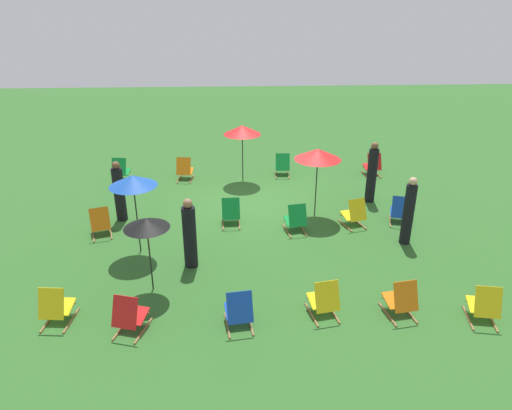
{
  "coord_description": "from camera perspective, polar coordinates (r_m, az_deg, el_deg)",
  "views": [
    {
      "loc": [
        0.57,
        13.0,
        5.81
      ],
      "look_at": [
        0.0,
        1.2,
        0.5
      ],
      "focal_mm": 32.96,
      "sensor_mm": 36.0,
      "label": 1
    }
  ],
  "objects": [
    {
      "name": "deckchair_11",
      "position": [
        12.47,
        4.84,
        -1.76
      ],
      "size": [
        0.6,
        0.83,
        0.83
      ],
      "rotation": [
        0.0,
        0.0,
        0.18
      ],
      "color": "olive",
      "rests_on": "ground"
    },
    {
      "name": "deckchair_2",
      "position": [
        9.25,
        -15.11,
        -12.84
      ],
      "size": [
        0.67,
        0.86,
        0.83
      ],
      "rotation": [
        0.0,
        0.0,
        -0.28
      ],
      "color": "olive",
      "rests_on": "ground"
    },
    {
      "name": "ground_plane",
      "position": [
        14.25,
        -0.23,
        0.14
      ],
      "size": [
        40.0,
        40.0,
        0.0
      ],
      "primitive_type": "plane",
      "color": "#2D6026"
    },
    {
      "name": "deckchair_6",
      "position": [
        12.89,
        -18.36,
        -2.09
      ],
      "size": [
        0.68,
        0.87,
        0.83
      ],
      "rotation": [
        0.0,
        0.0,
        0.3
      ],
      "color": "olive",
      "rests_on": "ground"
    },
    {
      "name": "deckchair_5",
      "position": [
        16.57,
        -16.08,
        4.05
      ],
      "size": [
        0.56,
        0.81,
        0.83
      ],
      "rotation": [
        0.0,
        0.0,
        -0.11
      ],
      "color": "olive",
      "rests_on": "ground"
    },
    {
      "name": "deckchair_8",
      "position": [
        13.49,
        17.08,
        -0.74
      ],
      "size": [
        0.67,
        0.86,
        0.83
      ],
      "rotation": [
        0.0,
        0.0,
        -0.28
      ],
      "color": "olive",
      "rests_on": "ground"
    },
    {
      "name": "person_1",
      "position": [
        13.48,
        -16.27,
        1.44
      ],
      "size": [
        0.32,
        0.32,
        1.73
      ],
      "rotation": [
        0.0,
        0.0,
        4.78
      ],
      "color": "black",
      "rests_on": "ground"
    },
    {
      "name": "deckchair_10",
      "position": [
        16.9,
        13.96,
        4.68
      ],
      "size": [
        0.54,
        0.8,
        0.83
      ],
      "rotation": [
        0.0,
        0.0,
        0.09
      ],
      "color": "olive",
      "rests_on": "ground"
    },
    {
      "name": "person_0",
      "position": [
        14.55,
        13.89,
        3.72
      ],
      "size": [
        0.41,
        0.41,
        1.87
      ],
      "rotation": [
        0.0,
        0.0,
        3.73
      ],
      "color": "black",
      "rests_on": "ground"
    },
    {
      "name": "deckchair_1",
      "position": [
        10.18,
        25.94,
        -10.92
      ],
      "size": [
        0.61,
        0.83,
        0.83
      ],
      "rotation": [
        0.0,
        0.0,
        -0.18
      ],
      "color": "olive",
      "rests_on": "ground"
    },
    {
      "name": "umbrella_1",
      "position": [
        11.24,
        -14.73,
        2.85
      ],
      "size": [
        1.11,
        1.11,
        2.01
      ],
      "color": "black",
      "rests_on": "ground"
    },
    {
      "name": "deckchair_3",
      "position": [
        9.42,
        8.26,
        -11.36
      ],
      "size": [
        0.61,
        0.84,
        0.83
      ],
      "rotation": [
        0.0,
        0.0,
        0.19
      ],
      "color": "olive",
      "rests_on": "ground"
    },
    {
      "name": "deckchair_4",
      "position": [
        9.76,
        17.2,
        -10.96
      ],
      "size": [
        0.59,
        0.83,
        0.83
      ],
      "rotation": [
        0.0,
        0.0,
        0.16
      ],
      "color": "olive",
      "rests_on": "ground"
    },
    {
      "name": "umbrella_3",
      "position": [
        12.94,
        7.52,
        6.13
      ],
      "size": [
        1.28,
        1.28,
        1.99
      ],
      "color": "black",
      "rests_on": "ground"
    },
    {
      "name": "umbrella_2",
      "position": [
        15.49,
        -1.68,
        9.09
      ],
      "size": [
        1.23,
        1.23,
        1.93
      ],
      "color": "black",
      "rests_on": "ground"
    },
    {
      "name": "deckchair_14",
      "position": [
        9.91,
        -23.1,
        -11.33
      ],
      "size": [
        0.54,
        0.8,
        0.83
      ],
      "rotation": [
        0.0,
        0.0,
        -0.09
      ],
      "color": "olive",
      "rests_on": "ground"
    },
    {
      "name": "umbrella_0",
      "position": [
        9.76,
        -13.17,
        -2.19
      ],
      "size": [
        0.95,
        0.95,
        1.69
      ],
      "color": "black",
      "rests_on": "ground"
    },
    {
      "name": "deckchair_0",
      "position": [
        13.02,
        11.84,
        -1.06
      ],
      "size": [
        0.67,
        0.86,
        0.83
      ],
      "rotation": [
        0.0,
        0.0,
        0.29
      ],
      "color": "olive",
      "rests_on": "ground"
    },
    {
      "name": "deckchair_12",
      "position": [
        16.17,
        -8.66,
        4.24
      ],
      "size": [
        0.55,
        0.8,
        0.83
      ],
      "rotation": [
        0.0,
        0.0,
        -0.1
      ],
      "color": "olive",
      "rests_on": "ground"
    },
    {
      "name": "deckchair_13",
      "position": [
        16.4,
        3.22,
        4.78
      ],
      "size": [
        0.52,
        0.79,
        0.83
      ],
      "rotation": [
        0.0,
        0.0,
        -0.06
      ],
      "color": "olive",
      "rests_on": "ground"
    },
    {
      "name": "person_2",
      "position": [
        10.83,
        -8.06,
        -3.62
      ],
      "size": [
        0.34,
        0.34,
        1.7
      ],
      "rotation": [
        0.0,
        0.0,
        1.69
      ],
      "color": "black",
      "rests_on": "ground"
    },
    {
      "name": "deckchair_7",
      "position": [
        9.06,
        -2.1,
        -12.72
      ],
      "size": [
        0.57,
        0.82,
        0.83
      ],
      "rotation": [
        0.0,
        0.0,
        0.13
      ],
      "color": "olive",
      "rests_on": "ground"
    },
    {
      "name": "deckchair_9",
      "position": [
        12.83,
        -3.08,
        -0.93
      ],
      "size": [
        0.51,
        0.78,
        0.83
      ],
      "rotation": [
        0.0,
        0.0,
        0.05
      ],
      "color": "olive",
      "rests_on": "ground"
    },
    {
      "name": "person_3",
      "position": [
        12.3,
        18.02,
        -0.84
      ],
      "size": [
        0.35,
        0.35,
        1.78
      ],
      "rotation": [
        0.0,
        0.0,
        1.24
      ],
      "color": "black",
      "rests_on": "ground"
    }
  ]
}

